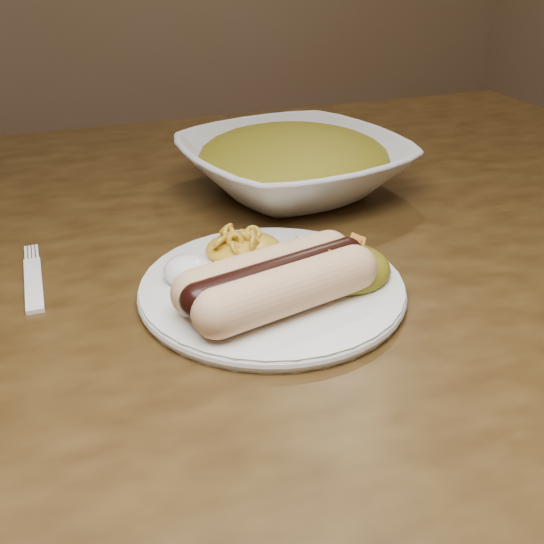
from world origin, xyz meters
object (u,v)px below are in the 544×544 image
object	(u,v)px
table	(124,320)
plate	(272,288)
fork	(34,284)
serving_bowl	(293,167)

from	to	relation	value
table	plate	distance (m)	0.22
fork	serving_bowl	xyz separation A→B (m)	(0.31, 0.14, 0.03)
serving_bowl	fork	bearing A→B (deg)	-155.89
table	serving_bowl	distance (m)	0.27
plate	fork	xyz separation A→B (m)	(-0.20, 0.09, -0.00)
fork	plate	bearing A→B (deg)	-23.62
plate	serving_bowl	bearing A→B (deg)	63.92
table	plate	bearing A→B (deg)	-52.20
table	fork	bearing A→B (deg)	-141.12
table	fork	distance (m)	0.14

